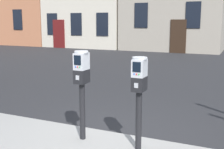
# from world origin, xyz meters

# --- Properties ---
(ground_plane) EXTENTS (160.00, 160.00, 0.00)m
(ground_plane) POSITION_xyz_m (0.00, 0.00, 0.00)
(ground_plane) COLOR #28282B
(parking_meter_near_kerb) EXTENTS (0.22, 0.25, 1.43)m
(parking_meter_near_kerb) POSITION_xyz_m (-0.37, -0.27, 1.12)
(parking_meter_near_kerb) COLOR black
(parking_meter_near_kerb) RESTS_ON sidewalk_slab
(parking_meter_twin_adjacent) EXTENTS (0.22, 0.25, 1.38)m
(parking_meter_twin_adjacent) POSITION_xyz_m (0.58, -0.27, 1.09)
(parking_meter_twin_adjacent) COLOR black
(parking_meter_twin_adjacent) RESTS_ON sidewalk_slab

